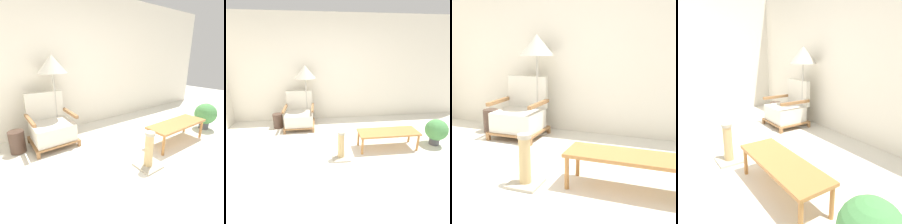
# 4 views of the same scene
# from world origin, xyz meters

# --- Properties ---
(ground_plane) EXTENTS (14.00, 14.00, 0.00)m
(ground_plane) POSITION_xyz_m (0.00, 0.00, 0.00)
(ground_plane) COLOR silver
(wall_back) EXTENTS (8.00, 0.06, 2.70)m
(wall_back) POSITION_xyz_m (0.00, 2.40, 1.35)
(wall_back) COLOR silver
(wall_back) RESTS_ON ground_plane
(armchair) EXTENTS (0.72, 0.68, 0.88)m
(armchair) POSITION_xyz_m (-0.86, 1.84, 0.31)
(armchair) COLOR olive
(armchair) RESTS_ON ground_plane
(floor_lamp) EXTENTS (0.50, 0.50, 1.50)m
(floor_lamp) POSITION_xyz_m (-0.67, 2.07, 1.30)
(floor_lamp) COLOR #B7B2A8
(floor_lamp) RESTS_ON ground_plane
(coffee_table) EXTENTS (1.17, 0.41, 0.36)m
(coffee_table) POSITION_xyz_m (0.94, 0.62, 0.32)
(coffee_table) COLOR #B2753D
(coffee_table) RESTS_ON ground_plane
(vase) EXTENTS (0.24, 0.24, 0.36)m
(vase) POSITION_xyz_m (-1.40, 1.88, 0.18)
(vase) COLOR #473328
(vase) RESTS_ON ground_plane
(potted_plant) EXTENTS (0.43, 0.43, 0.54)m
(potted_plant) POSITION_xyz_m (1.96, 0.64, 0.31)
(potted_plant) COLOR #4C4C51
(potted_plant) RESTS_ON ground_plane
(scratching_post) EXTENTS (0.31, 0.31, 0.52)m
(scratching_post) POSITION_xyz_m (-0.01, 0.39, 0.20)
(scratching_post) COLOR #B2A893
(scratching_post) RESTS_ON ground_plane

